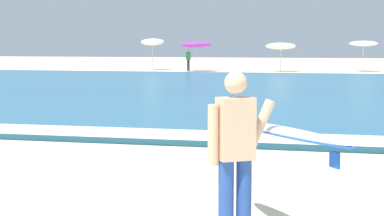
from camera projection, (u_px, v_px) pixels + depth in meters
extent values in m
plane|color=beige|center=(27.00, 208.00, 7.50)|extent=(160.00, 160.00, 0.00)
cube|color=teal|center=(245.00, 90.00, 25.72)|extent=(120.00, 28.00, 0.14)
cube|color=white|center=(153.00, 133.00, 12.73)|extent=(120.00, 1.36, 0.01)
cylinder|color=#284CA3|center=(226.00, 205.00, 5.96)|extent=(0.15, 0.15, 0.88)
cylinder|color=#284CA3|center=(244.00, 203.00, 6.02)|extent=(0.15, 0.15, 0.88)
cube|color=beige|center=(235.00, 129.00, 5.91)|extent=(0.40, 0.37, 0.60)
sphere|color=beige|center=(236.00, 83.00, 5.87)|extent=(0.22, 0.22, 0.22)
cylinder|color=beige|center=(213.00, 135.00, 5.84)|extent=(0.10, 0.10, 0.58)
cylinder|color=beige|center=(260.00, 125.00, 6.02)|extent=(0.32, 0.25, 0.51)
ellipsoid|color=white|center=(283.00, 131.00, 6.08)|extent=(1.48, 2.15, 0.18)
ellipsoid|color=blue|center=(283.00, 133.00, 6.08)|extent=(1.56, 2.24, 0.13)
cube|color=blue|center=(335.00, 160.00, 5.20)|extent=(0.09, 0.13, 0.14)
cylinder|color=beige|center=(153.00, 56.00, 46.76)|extent=(0.05, 0.05, 2.04)
ellipsoid|color=white|center=(152.00, 42.00, 46.65)|extent=(1.77, 1.80, 0.63)
cylinder|color=beige|center=(196.00, 58.00, 44.04)|extent=(0.05, 0.05, 1.85)
ellipsoid|color=purple|center=(196.00, 45.00, 43.94)|extent=(2.27, 2.28, 0.42)
cylinder|color=beige|center=(281.00, 59.00, 43.74)|extent=(0.05, 0.05, 1.74)
ellipsoid|color=white|center=(281.00, 46.00, 43.65)|extent=(2.13, 2.14, 0.53)
cylinder|color=beige|center=(363.00, 58.00, 43.83)|extent=(0.05, 0.05, 1.94)
ellipsoid|color=white|center=(363.00, 43.00, 43.72)|extent=(1.98, 2.00, 0.51)
cylinder|color=#383842|center=(188.00, 65.00, 44.43)|extent=(0.20, 0.20, 0.84)
cube|color=#338C4C|center=(188.00, 56.00, 44.36)|extent=(0.32, 0.20, 0.54)
sphere|color=beige|center=(188.00, 51.00, 44.32)|extent=(0.20, 0.20, 0.20)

